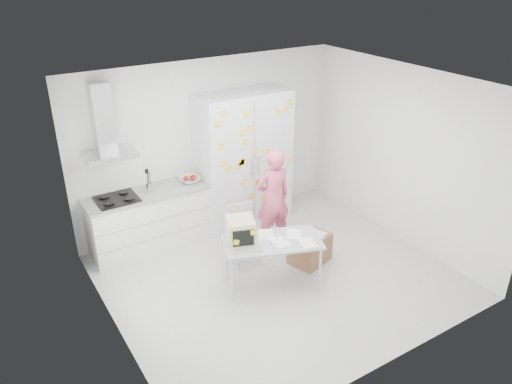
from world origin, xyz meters
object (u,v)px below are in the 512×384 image
desk (253,236)px  person (273,198)px  chair (243,230)px  cardboard_box (310,248)px

desk → person: bearing=63.3°
desk → chair: 0.68m
person → desk: 1.14m
desk → chair: desk is taller
person → chair: person is taller
desk → chair: bearing=92.0°
desk → cardboard_box: bearing=23.4°
cardboard_box → desk: bearing=-177.0°
desk → cardboard_box: 1.15m
chair → cardboard_box: bearing=-26.1°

